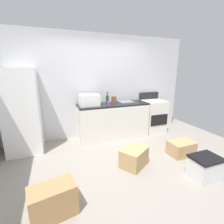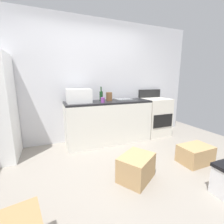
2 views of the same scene
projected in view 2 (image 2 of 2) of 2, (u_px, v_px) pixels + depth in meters
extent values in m
plane|color=gray|center=(118.00, 174.00, 2.23)|extent=(6.00, 6.00, 0.00)
cube|color=silver|center=(90.00, 82.00, 3.37)|extent=(5.00, 0.10, 2.60)
cube|color=silver|center=(108.00, 122.00, 3.34)|extent=(1.80, 0.60, 0.86)
cube|color=black|center=(108.00, 102.00, 3.25)|extent=(1.80, 0.60, 0.04)
cube|color=silver|center=(155.00, 117.00, 3.78)|extent=(0.60, 0.60, 0.90)
cube|color=black|center=(163.00, 121.00, 3.51)|extent=(0.52, 0.02, 0.30)
cube|color=black|center=(150.00, 93.00, 3.91)|extent=(0.60, 0.08, 0.20)
cube|color=white|center=(79.00, 96.00, 2.98)|extent=(0.46, 0.34, 0.27)
cube|color=slate|center=(123.00, 99.00, 3.39)|extent=(0.36, 0.32, 0.03)
cylinder|color=#193F1E|center=(101.00, 96.00, 3.24)|extent=(0.07, 0.07, 0.20)
cylinder|color=#193F1E|center=(101.00, 89.00, 3.21)|extent=(0.03, 0.03, 0.10)
cylinder|color=purple|center=(103.00, 100.00, 3.02)|extent=(0.08, 0.08, 0.10)
cube|color=brown|center=(109.00, 97.00, 3.28)|extent=(0.10, 0.10, 0.18)
cube|color=tan|center=(136.00, 167.00, 2.09)|extent=(0.60, 0.57, 0.34)
cube|color=tan|center=(195.00, 154.00, 2.52)|extent=(0.52, 0.37, 0.29)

